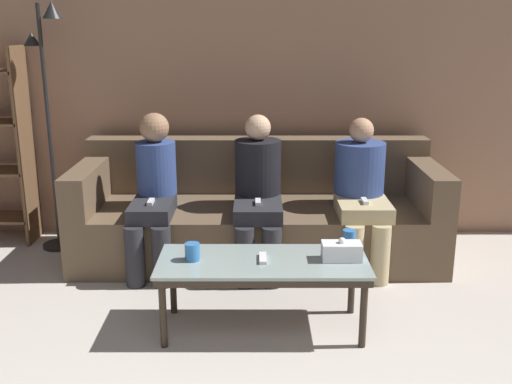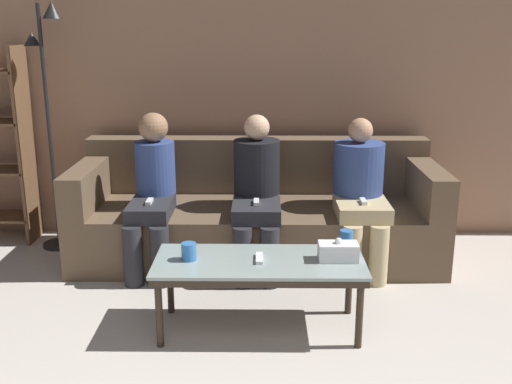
{
  "view_description": "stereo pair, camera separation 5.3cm",
  "coord_description": "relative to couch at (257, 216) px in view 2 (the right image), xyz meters",
  "views": [
    {
      "loc": [
        -0.01,
        -0.85,
        1.7
      ],
      "look_at": [
        0.0,
        2.82,
        0.67
      ],
      "focal_mm": 42.0,
      "sensor_mm": 36.0,
      "label": 1
    },
    {
      "loc": [
        0.04,
        -0.85,
        1.7
      ],
      "look_at": [
        0.0,
        2.82,
        0.67
      ],
      "focal_mm": 42.0,
      "sensor_mm": 36.0,
      "label": 2
    }
  ],
  "objects": [
    {
      "name": "cup_near_left",
      "position": [
        0.53,
        -0.99,
        0.18
      ],
      "size": [
        0.08,
        0.08,
        0.11
      ],
      "color": "#3372BF",
      "rests_on": "coffee_table"
    },
    {
      "name": "game_remote",
      "position": [
        0.02,
        -1.17,
        0.13
      ],
      "size": [
        0.04,
        0.15,
        0.02
      ],
      "color": "white",
      "rests_on": "coffee_table"
    },
    {
      "name": "cup_near_right",
      "position": [
        -0.37,
        -1.18,
        0.17
      ],
      "size": [
        0.08,
        0.08,
        0.1
      ],
      "color": "#3372BF",
      "rests_on": "coffee_table"
    },
    {
      "name": "standing_lamp",
      "position": [
        -1.55,
        0.17,
        0.84
      ],
      "size": [
        0.31,
        0.26,
        1.86
      ],
      "color": "black",
      "rests_on": "ground_plane"
    },
    {
      "name": "couch",
      "position": [
        0.0,
        0.0,
        0.0
      ],
      "size": [
        2.65,
        0.94,
        0.84
      ],
      "color": "brown",
      "rests_on": "ground_plane"
    },
    {
      "name": "coffee_table",
      "position": [
        0.02,
        -1.17,
        0.08
      ],
      "size": [
        1.18,
        0.5,
        0.43
      ],
      "color": "#8C9E99",
      "rests_on": "ground_plane"
    },
    {
      "name": "seated_person_mid_right",
      "position": [
        0.73,
        -0.21,
        0.27
      ],
      "size": [
        0.36,
        0.68,
        1.07
      ],
      "color": "tan",
      "rests_on": "ground_plane"
    },
    {
      "name": "seated_person_mid_left",
      "position": [
        0.0,
        -0.23,
        0.27
      ],
      "size": [
        0.33,
        0.7,
        1.09
      ],
      "color": "#28282D",
      "rests_on": "ground_plane"
    },
    {
      "name": "tissue_box",
      "position": [
        0.46,
        -1.17,
        0.17
      ],
      "size": [
        0.22,
        0.12,
        0.13
      ],
      "color": "white",
      "rests_on": "coffee_table"
    },
    {
      "name": "wall_back",
      "position": [
        0.0,
        0.54,
        1.0
      ],
      "size": [
        12.0,
        0.06,
        2.6
      ],
      "color": "#9E755B",
      "rests_on": "ground_plane"
    },
    {
      "name": "seated_person_left_end",
      "position": [
        -0.73,
        -0.24,
        0.27
      ],
      "size": [
        0.31,
        0.67,
        1.1
      ],
      "color": "#28282D",
      "rests_on": "ground_plane"
    }
  ]
}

